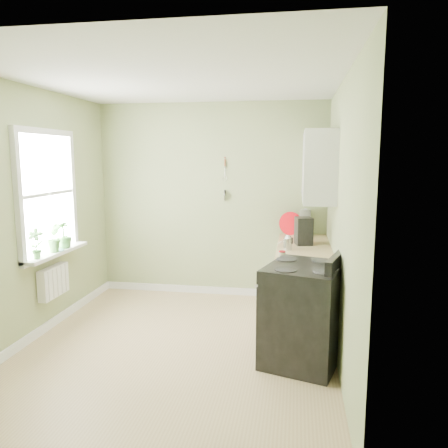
% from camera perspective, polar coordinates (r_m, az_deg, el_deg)
% --- Properties ---
extents(floor, '(3.20, 3.60, 0.02)m').
position_cam_1_polar(floor, '(4.79, -5.92, -15.61)').
color(floor, tan).
rests_on(floor, ground).
extents(ceiling, '(3.20, 3.60, 0.02)m').
position_cam_1_polar(ceiling, '(4.42, -6.51, 18.46)').
color(ceiling, white).
rests_on(ceiling, wall_back).
extents(wall_back, '(3.20, 0.02, 2.70)m').
position_cam_1_polar(wall_back, '(6.15, -1.67, 3.08)').
color(wall_back, '#99A570').
rests_on(wall_back, floor).
extents(wall_left, '(0.02, 3.60, 2.70)m').
position_cam_1_polar(wall_left, '(5.08, -24.00, 1.09)').
color(wall_left, '#99A570').
rests_on(wall_left, floor).
extents(wall_right, '(0.02, 3.60, 2.70)m').
position_cam_1_polar(wall_right, '(4.26, 15.13, 0.21)').
color(wall_right, '#99A570').
rests_on(wall_right, floor).
extents(base_cabinets, '(0.60, 1.60, 0.87)m').
position_cam_1_polar(base_cabinets, '(5.42, 10.41, -7.73)').
color(base_cabinets, white).
rests_on(base_cabinets, floor).
extents(countertop, '(0.64, 1.60, 0.04)m').
position_cam_1_polar(countertop, '(5.31, 10.44, -3.02)').
color(countertop, '#D5B982').
rests_on(countertop, base_cabinets).
extents(upper_cabinets, '(0.35, 1.40, 0.80)m').
position_cam_1_polar(upper_cabinets, '(5.30, 12.19, 7.38)').
color(upper_cabinets, white).
rests_on(upper_cabinets, wall_right).
extents(window, '(0.06, 1.14, 1.44)m').
position_cam_1_polar(window, '(5.29, -22.11, 3.67)').
color(window, white).
rests_on(window, wall_left).
extents(window_sill, '(0.18, 1.14, 0.04)m').
position_cam_1_polar(window_sill, '(5.35, -21.03, -3.48)').
color(window_sill, white).
rests_on(window_sill, wall_left).
extents(radiator, '(0.12, 0.50, 0.35)m').
position_cam_1_polar(radiator, '(5.40, -21.38, -7.00)').
color(radiator, white).
rests_on(radiator, wall_left).
extents(wall_utensils, '(0.02, 0.14, 0.58)m').
position_cam_1_polar(wall_utensils, '(6.07, 0.12, 5.04)').
color(wall_utensils, '#D5B982').
rests_on(wall_utensils, wall_back).
extents(stove, '(0.88, 0.93, 1.08)m').
position_cam_1_polar(stove, '(4.32, 10.36, -11.38)').
color(stove, black).
rests_on(stove, floor).
extents(stand_mixer, '(0.22, 0.33, 0.38)m').
position_cam_1_polar(stand_mixer, '(6.00, 10.55, 0.10)').
color(stand_mixer, '#B2B2B7').
rests_on(stand_mixer, countertop).
extents(kettle, '(0.17, 0.10, 0.17)m').
position_cam_1_polar(kettle, '(5.03, 8.32, -2.39)').
color(kettle, silver).
rests_on(kettle, countertop).
extents(coffee_maker, '(0.23, 0.25, 0.33)m').
position_cam_1_polar(coffee_maker, '(5.35, 10.33, -0.99)').
color(coffee_maker, black).
rests_on(coffee_maker, countertop).
extents(red_tray, '(0.32, 0.15, 0.32)m').
position_cam_1_polar(red_tray, '(5.96, 8.67, 0.07)').
color(red_tray, '#B10912').
rests_on(red_tray, countertop).
extents(jar, '(0.07, 0.07, 0.08)m').
position_cam_1_polar(jar, '(4.61, 7.61, -3.97)').
color(jar, '#A8A088').
rests_on(jar, countertop).
extents(plant_a, '(0.20, 0.18, 0.33)m').
position_cam_1_polar(plant_a, '(4.97, -23.40, -2.37)').
color(plant_a, '#3F7935').
rests_on(plant_a, window_sill).
extents(plant_b, '(0.21, 0.23, 0.32)m').
position_cam_1_polar(plant_b, '(5.26, -21.37, -1.69)').
color(plant_b, '#3F7935').
rests_on(plant_b, window_sill).
extents(plant_c, '(0.24, 0.24, 0.32)m').
position_cam_1_polar(plant_c, '(5.45, -20.16, -1.30)').
color(plant_c, '#3F7935').
rests_on(plant_c, window_sill).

